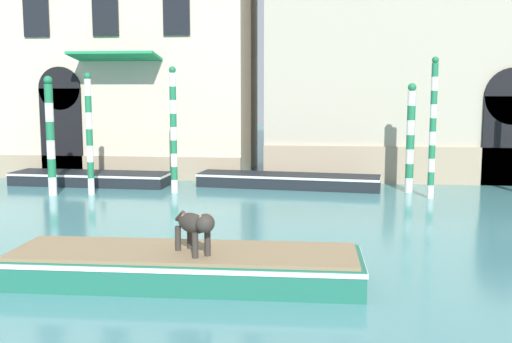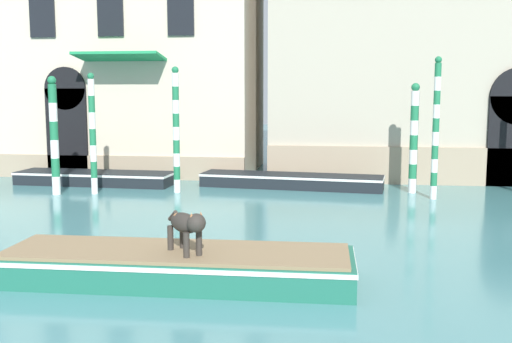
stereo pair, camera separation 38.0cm
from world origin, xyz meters
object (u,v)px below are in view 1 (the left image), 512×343
at_px(boat_moored_near_palazzo, 91,178).
at_px(boat_moored_far, 288,180).
at_px(mooring_pole_0, 50,136).
at_px(boat_foreground, 184,265).
at_px(dog_on_deck, 195,225).
at_px(mooring_pole_4, 410,138).
at_px(mooring_pole_3, 433,128).
at_px(mooring_pole_2, 173,130).
at_px(mooring_pole_1, 89,134).

relative_size(boat_moored_near_palazzo, boat_moored_far, 0.89).
height_order(boat_moored_near_palazzo, mooring_pole_0, mooring_pole_0).
xyz_separation_m(boat_foreground, boat_moored_far, (1.25, 11.05, -0.05)).
height_order(dog_on_deck, boat_moored_near_palazzo, dog_on_deck).
bearing_deg(boat_moored_near_palazzo, mooring_pole_4, 1.07).
bearing_deg(mooring_pole_3, mooring_pole_4, 113.88).
xyz_separation_m(boat_moored_far, mooring_pole_3, (4.69, -1.76, 2.02)).
bearing_deg(mooring_pole_2, boat_foreground, -75.01).
xyz_separation_m(boat_moored_near_palazzo, mooring_pole_4, (11.45, -0.38, 1.62)).
bearing_deg(dog_on_deck, mooring_pole_0, 175.85).
relative_size(mooring_pole_2, mooring_pole_4, 1.15).
xyz_separation_m(mooring_pole_0, mooring_pole_3, (12.36, 0.77, 0.29)).
relative_size(dog_on_deck, mooring_pole_2, 0.23).
bearing_deg(mooring_pole_2, mooring_pole_4, 7.08).
height_order(boat_foreground, mooring_pole_1, mooring_pole_1).
distance_m(dog_on_deck, mooring_pole_4, 11.90).
bearing_deg(mooring_pole_0, boat_foreground, -52.97).
bearing_deg(mooring_pole_4, dog_on_deck, -115.78).
relative_size(mooring_pole_1, mooring_pole_4, 1.09).
relative_size(dog_on_deck, mooring_pole_4, 0.26).
bearing_deg(boat_moored_near_palazzo, boat_moored_far, 4.60).
xyz_separation_m(mooring_pole_0, mooring_pole_4, (11.84, 1.94, -0.11)).
distance_m(boat_moored_near_palazzo, mooring_pole_1, 2.80).
xyz_separation_m(boat_foreground, mooring_pole_0, (-6.43, 8.52, 1.67)).
bearing_deg(mooring_pole_3, boat_moored_far, 159.45).
bearing_deg(boat_moored_far, mooring_pole_2, -150.41).
bearing_deg(mooring_pole_3, mooring_pole_2, 178.79).
relative_size(boat_moored_far, mooring_pole_2, 1.56).
distance_m(boat_moored_far, mooring_pole_2, 4.51).
distance_m(dog_on_deck, boat_moored_near_palazzo, 12.76).
bearing_deg(mooring_pole_0, mooring_pole_1, 14.95).
bearing_deg(mooring_pole_4, mooring_pole_3, -66.12).
xyz_separation_m(mooring_pole_2, mooring_pole_3, (8.47, -0.18, 0.13)).
height_order(dog_on_deck, mooring_pole_4, mooring_pole_4).
xyz_separation_m(dog_on_deck, mooring_pole_0, (-6.68, 8.75, 0.88)).
height_order(boat_moored_far, mooring_pole_3, mooring_pole_3).
bearing_deg(boat_foreground, mooring_pole_0, 126.12).
xyz_separation_m(boat_foreground, boat_moored_near_palazzo, (-6.03, 10.84, -0.06)).
distance_m(dog_on_deck, mooring_pole_2, 10.15).
bearing_deg(boat_moored_far, boat_moored_near_palazzo, -171.41).
bearing_deg(boat_moored_near_palazzo, mooring_pole_3, -4.40).
distance_m(boat_moored_near_palazzo, mooring_pole_3, 12.24).
relative_size(boat_foreground, mooring_pole_2, 1.50).
bearing_deg(mooring_pole_1, dog_on_deck, -58.89).
relative_size(dog_on_deck, boat_moored_far, 0.15).
bearing_deg(boat_moored_far, mooring_pole_3, -13.58).
bearing_deg(boat_foreground, dog_on_deck, -43.86).
bearing_deg(mooring_pole_1, mooring_pole_0, -165.05).
bearing_deg(dog_on_deck, mooring_pole_2, 154.54).
distance_m(boat_moored_far, mooring_pole_1, 7.07).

